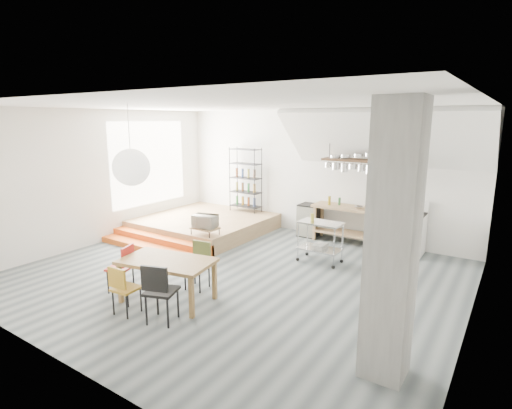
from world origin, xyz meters
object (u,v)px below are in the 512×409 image
Objects in this scene: dining_table at (167,264)px; mini_fridge at (309,220)px; rolling_cart at (320,236)px; stove at (410,233)px.

mini_fridge reaches higher than dining_table.
rolling_cart is at bearing -57.16° from mini_fridge.
stove is at bearing 48.82° from dining_table.
rolling_cart is 1.08× the size of mini_fridge.
rolling_cart reaches higher than mini_fridge.
dining_table is (-2.75, -4.69, 0.16)m from stove.
dining_table is 3.35m from rolling_cart.
rolling_cart is at bearing -131.72° from stove.
dining_table is 1.97× the size of mini_fridge.
dining_table is 1.82× the size of rolling_cart.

